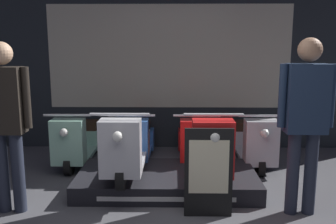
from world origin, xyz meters
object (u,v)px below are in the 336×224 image
Objects in this scene: scooter_backrow_3 at (253,143)px; person_right_browsing at (306,113)px; scooter_backrow_2 at (194,142)px; person_left_browsing at (6,115)px; scooter_backrow_0 at (78,142)px; price_sign_board at (209,173)px; scooter_display_right at (208,148)px; scooter_display_left at (127,147)px; scooter_backrow_1 at (136,142)px.

scooter_backrow_3 is 1.82m from person_right_browsing.
person_right_browsing reaches higher than scooter_backrow_2.
scooter_backrow_3 is 0.84× the size of person_left_browsing.
scooter_backrow_3 is 0.83× the size of person_right_browsing.
scooter_backrow_0 is at bearing 180.00° from scooter_backrow_3.
price_sign_board is at bearing -115.10° from scooter_backrow_3.
scooter_backrow_0 is 1.82m from person_left_browsing.
scooter_display_left is at bearing 180.00° from scooter_display_right.
scooter_display_right is 1.00× the size of scooter_backrow_2.
scooter_backrow_1 is 0.83× the size of person_right_browsing.
scooter_display_left reaches higher than scooter_backrow_2.
price_sign_board is at bearing -37.17° from scooter_display_left.
scooter_backrow_1 is (-0.98, 1.03, -0.21)m from scooter_display_right.
scooter_backrow_3 is (0.75, 1.03, -0.21)m from scooter_display_right.
person_left_browsing is (-2.90, -1.65, 0.72)m from scooter_backrow_3.
price_sign_board is (0.92, -1.73, 0.15)m from scooter_backrow_1.
person_left_browsing is at bearing 177.62° from price_sign_board.
scooter_backrow_2 is at bearing 39.02° from person_left_browsing.
scooter_display_right reaches higher than scooter_backrow_3.
scooter_display_right is (0.98, 0.00, 0.00)m from scooter_display_left.
person_right_browsing reaches higher than person_left_browsing.
price_sign_board is (0.05, -1.73, 0.15)m from scooter_backrow_2.
price_sign_board is (-0.81, -1.73, 0.15)m from scooter_backrow_3.
scooter_display_right is 1.24m from person_right_browsing.
person_right_browsing is at bearing -30.80° from scooter_backrow_0.
scooter_display_left is 1.00× the size of scooter_backrow_0.
person_left_browsing is at bearing 180.00° from person_right_browsing.
scooter_display_right is at bearing 0.00° from scooter_display_left.
scooter_display_left is 2.03m from scooter_backrow_3.
scooter_display_right reaches higher than price_sign_board.
person_left_browsing is 1.91× the size of price_sign_board.
scooter_display_right is at bearing -126.20° from scooter_backrow_3.
scooter_display_right is at bearing -46.55° from scooter_backrow_1.
person_right_browsing reaches higher than scooter_backrow_3.
price_sign_board is at bearing -44.16° from scooter_backrow_0.
person_right_browsing reaches higher than scooter_backrow_0.
scooter_backrow_0 is 0.86m from scooter_backrow_1.
scooter_display_right is at bearing -83.86° from scooter_backrow_2.
price_sign_board is at bearing -62.07° from scooter_backrow_1.
person_left_browsing is at bearing -100.37° from scooter_backrow_0.
person_left_browsing is at bearing -150.39° from scooter_backrow_3.
scooter_display_left is 1.00× the size of scooter_display_right.
scooter_backrow_0 is 2.49m from price_sign_board.
scooter_backrow_0 is 1.62× the size of price_sign_board.
scooter_display_left is at bearing 142.83° from price_sign_board.
scooter_backrow_0 is (-1.84, 1.03, -0.21)m from scooter_display_right.
scooter_backrow_2 is 1.62× the size of price_sign_board.
scooter_backrow_2 is at bearing 91.77° from price_sign_board.
price_sign_board is at bearing -2.38° from person_left_browsing.
scooter_display_left is at bearing 27.97° from person_left_browsing.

